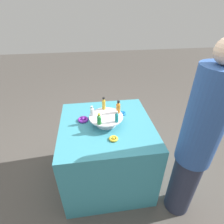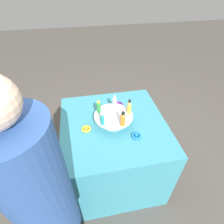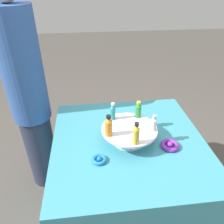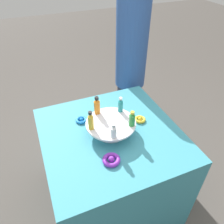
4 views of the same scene
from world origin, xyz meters
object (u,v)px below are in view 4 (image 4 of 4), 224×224
object	(u,v)px
bottle_orange	(97,106)
person_figure	(130,70)
bottle_green	(132,119)
ribbon_bow_blue	(81,120)
bottle_gold	(91,121)
ribbon_bow_purple	(111,160)
bottle_clear	(114,131)
ribbon_bow_gold	(140,119)
display_stand	(111,126)
bottle_teal	(120,105)

from	to	relation	value
bottle_orange	person_figure	xyz separation A→B (m)	(0.50, 0.52, -0.09)
person_figure	bottle_orange	bearing A→B (deg)	-8.66
bottle_green	ribbon_bow_blue	bearing A→B (deg)	135.19
bottle_gold	ribbon_bow_blue	xyz separation A→B (m)	(-0.02, 0.19, -0.14)
bottle_orange	ribbon_bow_purple	distance (m)	0.37
bottle_orange	bottle_green	size ratio (longest dim) A/B	1.21
bottle_green	ribbon_bow_blue	xyz separation A→B (m)	(-0.25, 0.25, -0.13)
bottle_clear	ribbon_bow_blue	world-z (taller)	bottle_clear
bottle_orange	ribbon_bow_gold	distance (m)	0.32
bottle_clear	person_figure	xyz separation A→B (m)	(0.48, 0.76, -0.08)
ribbon_bow_blue	bottle_clear	bearing A→B (deg)	-70.02
person_figure	bottle_gold	bearing A→B (deg)	-6.76
bottle_gold	bottle_clear	world-z (taller)	bottle_gold
display_stand	bottle_orange	size ratio (longest dim) A/B	2.54
bottle_orange	bottle_clear	distance (m)	0.25
bottle_gold	bottle_teal	xyz separation A→B (m)	(0.23, 0.09, -0.01)
bottle_orange	person_figure	size ratio (longest dim) A/B	0.08
ribbon_bow_blue	ribbon_bow_gold	distance (m)	0.40
bottle_gold	ribbon_bow_purple	xyz separation A→B (m)	(0.04, -0.21, -0.13)
display_stand	bottle_orange	bearing A→B (deg)	111.04
display_stand	person_figure	xyz separation A→B (m)	(0.45, 0.64, -0.01)
ribbon_bow_blue	ribbon_bow_purple	bearing A→B (deg)	-81.39
bottle_green	ribbon_bow_purple	xyz separation A→B (m)	(-0.19, -0.15, -0.12)
bottle_orange	bottle_gold	bearing A→B (deg)	-122.96
ribbon_bow_blue	person_figure	world-z (taller)	person_figure
bottle_gold	ribbon_bow_blue	size ratio (longest dim) A/B	1.63
bottle_gold	ribbon_bow_gold	bearing A→B (deg)	6.62
bottle_green	ribbon_bow_purple	size ratio (longest dim) A/B	1.01
display_stand	ribbon_bow_blue	distance (m)	0.24
bottle_gold	ribbon_bow_purple	world-z (taller)	bottle_gold
person_figure	ribbon_bow_gold	bearing A→B (deg)	15.18
bottle_orange	ribbon_bow_purple	size ratio (longest dim) A/B	1.21
bottle_clear	person_figure	size ratio (longest dim) A/B	0.06
bottle_orange	bottle_teal	world-z (taller)	bottle_orange
bottle_green	ribbon_bow_purple	bearing A→B (deg)	-143.00
bottle_gold	bottle_clear	xyz separation A→B (m)	(0.10, -0.12, -0.01)
ribbon_bow_blue	ribbon_bow_gold	bearing A→B (deg)	-21.39
bottle_gold	ribbon_bow_purple	size ratio (longest dim) A/B	1.25
bottle_gold	ribbon_bow_gold	world-z (taller)	bottle_gold
bottle_orange	bottle_teal	bearing A→B (deg)	-14.96
bottle_teal	ribbon_bow_purple	world-z (taller)	bottle_teal
bottle_green	bottle_gold	bearing A→B (deg)	165.04
person_figure	bottle_green	bearing A→B (deg)	9.50
bottle_orange	ribbon_bow_blue	xyz separation A→B (m)	(-0.10, 0.06, -0.14)
ribbon_bow_gold	person_figure	world-z (taller)	person_figure
bottle_orange	bottle_green	world-z (taller)	bottle_orange
bottle_green	ribbon_bow_purple	world-z (taller)	bottle_green
bottle_gold	ribbon_bow_gold	xyz separation A→B (m)	(0.36, 0.04, -0.14)
ribbon_bow_blue	bottle_gold	bearing A→B (deg)	-85.29
bottle_clear	ribbon_bow_purple	distance (m)	0.16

